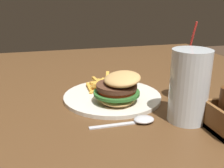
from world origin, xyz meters
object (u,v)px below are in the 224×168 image
object	(u,v)px
meal_plate_near	(115,91)
spoon	(140,120)
juice_glass	(188,83)
beer_glass	(189,87)

from	to	relation	value
meal_plate_near	spoon	distance (m)	0.14
juice_glass	beer_glass	bearing A→B (deg)	-31.14
meal_plate_near	beer_glass	distance (m)	0.20
juice_glass	spoon	bearing A→B (deg)	-60.69
spoon	meal_plate_near	bearing A→B (deg)	99.15
meal_plate_near	spoon	world-z (taller)	meal_plate_near
meal_plate_near	spoon	xyz separation A→B (m)	(0.14, 0.02, -0.02)
meal_plate_near	beer_glass	xyz separation A→B (m)	(0.15, 0.13, 0.05)
meal_plate_near	beer_glass	world-z (taller)	beer_glass
beer_glass	spoon	size ratio (longest dim) A/B	1.10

